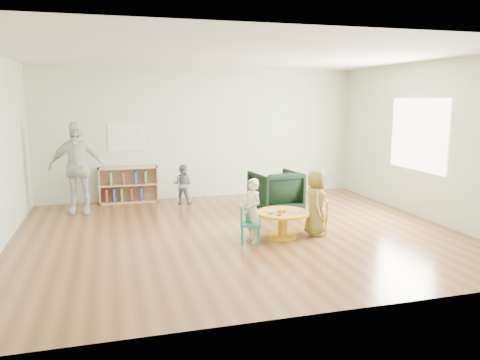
% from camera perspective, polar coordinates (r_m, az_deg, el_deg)
% --- Properties ---
extents(room, '(7.10, 7.00, 2.80)m').
position_cam_1_polar(room, '(7.32, -0.09, 7.91)').
color(room, brown).
rests_on(room, ground).
extents(activity_table, '(0.83, 0.83, 0.46)m').
position_cam_1_polar(activity_table, '(7.33, 5.23, -4.84)').
color(activity_table, orange).
rests_on(activity_table, ground).
extents(kid_chair_left, '(0.39, 0.39, 0.58)m').
position_cam_1_polar(kid_chair_left, '(7.06, 0.93, -5.17)').
color(kid_chair_left, '#188764').
rests_on(kid_chair_left, ground).
extents(kid_chair_right, '(0.39, 0.39, 0.55)m').
position_cam_1_polar(kid_chair_right, '(7.63, 9.87, -4.31)').
color(kid_chair_right, orange).
rests_on(kid_chair_right, ground).
extents(bookshelf, '(1.20, 0.30, 0.75)m').
position_cam_1_polar(bookshelf, '(10.06, -13.50, -0.58)').
color(bookshelf, tan).
rests_on(bookshelf, ground).
extents(alphabet_poster, '(0.74, 0.01, 0.54)m').
position_cam_1_polar(alphabet_poster, '(10.06, -13.68, 5.07)').
color(alphabet_poster, white).
rests_on(alphabet_poster, ground).
extents(armchair, '(0.95, 0.97, 0.78)m').
position_cam_1_polar(armchair, '(9.02, 4.36, -1.35)').
color(armchair, black).
rests_on(armchair, ground).
extents(child_left, '(0.33, 0.41, 0.97)m').
position_cam_1_polar(child_left, '(7.03, 1.50, -3.75)').
color(child_left, silver).
rests_on(child_left, ground).
extents(child_right, '(0.50, 0.60, 1.05)m').
position_cam_1_polar(child_right, '(7.48, 9.18, -2.73)').
color(child_right, gold).
rests_on(child_right, ground).
extents(toddler, '(0.49, 0.45, 0.82)m').
position_cam_1_polar(toddler, '(9.68, -7.01, -0.51)').
color(toddler, '#161737').
rests_on(toddler, ground).
extents(adult_caretaker, '(1.06, 0.53, 1.74)m').
position_cam_1_polar(adult_caretaker, '(9.31, -19.26, 1.44)').
color(adult_caretaker, silver).
rests_on(adult_caretaker, ground).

